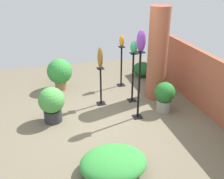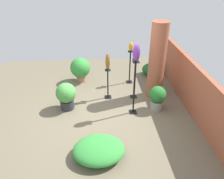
{
  "view_description": "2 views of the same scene",
  "coord_description": "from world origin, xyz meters",
  "px_view_note": "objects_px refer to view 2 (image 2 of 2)",
  "views": [
    {
      "loc": [
        4.68,
        -1.1,
        3.06
      ],
      "look_at": [
        0.27,
        0.11,
        0.91
      ],
      "focal_mm": 42.0,
      "sensor_mm": 36.0,
      "label": 1
    },
    {
      "loc": [
        4.82,
        -0.18,
        3.6
      ],
      "look_at": [
        0.17,
        0.19,
        0.88
      ],
      "focal_mm": 35.0,
      "sensor_mm": 36.0,
      "label": 2
    }
  ],
  "objects_px": {
    "pedestal_amber": "(130,69)",
    "art_vase_bronze": "(108,62)",
    "art_vase_jade": "(136,55)",
    "pedestal_violet": "(134,90)",
    "potted_plant_front_left": "(157,97)",
    "pedestal_bronze": "(108,85)",
    "potted_plant_mid_right": "(80,68)",
    "art_vase_amber": "(131,47)",
    "pedestal_jade": "(134,81)",
    "brick_pillar": "(157,61)",
    "potted_plant_near_pillar": "(66,95)",
    "art_vase_violet": "(136,53)"
  },
  "relations": [
    {
      "from": "pedestal_amber",
      "to": "art_vase_bronze",
      "type": "relative_size",
      "value": 2.26
    },
    {
      "from": "art_vase_jade",
      "to": "pedestal_violet",
      "type": "bearing_deg",
      "value": -10.32
    },
    {
      "from": "pedestal_amber",
      "to": "potted_plant_front_left",
      "type": "height_order",
      "value": "pedestal_amber"
    },
    {
      "from": "pedestal_bronze",
      "to": "potted_plant_mid_right",
      "type": "relative_size",
      "value": 1.09
    },
    {
      "from": "pedestal_bronze",
      "to": "art_vase_amber",
      "type": "xyz_separation_m",
      "value": [
        -0.93,
        0.8,
        0.86
      ]
    },
    {
      "from": "pedestal_jade",
      "to": "potted_plant_mid_right",
      "type": "relative_size",
      "value": 1.45
    },
    {
      "from": "art_vase_amber",
      "to": "art_vase_jade",
      "type": "distance_m",
      "value": 0.97
    },
    {
      "from": "pedestal_amber",
      "to": "brick_pillar",
      "type": "bearing_deg",
      "value": 34.82
    },
    {
      "from": "potted_plant_near_pillar",
      "to": "pedestal_jade",
      "type": "bearing_deg",
      "value": 103.01
    },
    {
      "from": "pedestal_amber",
      "to": "pedestal_jade",
      "type": "xyz_separation_m",
      "value": [
        0.96,
        -0.01,
        0.05
      ]
    },
    {
      "from": "art_vase_violet",
      "to": "potted_plant_front_left",
      "type": "xyz_separation_m",
      "value": [
        -0.1,
        0.68,
        -1.34
      ]
    },
    {
      "from": "brick_pillar",
      "to": "potted_plant_near_pillar",
      "type": "height_order",
      "value": "brick_pillar"
    },
    {
      "from": "art_vase_amber",
      "to": "art_vase_violet",
      "type": "xyz_separation_m",
      "value": [
        1.76,
        -0.15,
        0.46
      ]
    },
    {
      "from": "art_vase_violet",
      "to": "potted_plant_front_left",
      "type": "height_order",
      "value": "art_vase_violet"
    },
    {
      "from": "art_vase_jade",
      "to": "art_vase_amber",
      "type": "bearing_deg",
      "value": 179.39
    },
    {
      "from": "art_vase_jade",
      "to": "potted_plant_mid_right",
      "type": "height_order",
      "value": "art_vase_jade"
    },
    {
      "from": "art_vase_violet",
      "to": "potted_plant_front_left",
      "type": "relative_size",
      "value": 0.62
    },
    {
      "from": "brick_pillar",
      "to": "pedestal_amber",
      "type": "bearing_deg",
      "value": -145.18
    },
    {
      "from": "pedestal_amber",
      "to": "pedestal_jade",
      "type": "height_order",
      "value": "pedestal_jade"
    },
    {
      "from": "art_vase_bronze",
      "to": "potted_plant_front_left",
      "type": "height_order",
      "value": "art_vase_bronze"
    },
    {
      "from": "pedestal_jade",
      "to": "art_vase_violet",
      "type": "height_order",
      "value": "art_vase_violet"
    },
    {
      "from": "pedestal_violet",
      "to": "art_vase_jade",
      "type": "xyz_separation_m",
      "value": [
        -0.79,
        0.14,
        0.68
      ]
    },
    {
      "from": "pedestal_bronze",
      "to": "art_vase_jade",
      "type": "distance_m",
      "value": 1.24
    },
    {
      "from": "pedestal_bronze",
      "to": "art_vase_violet",
      "type": "distance_m",
      "value": 1.69
    },
    {
      "from": "pedestal_violet",
      "to": "art_vase_bronze",
      "type": "bearing_deg",
      "value": -142.24
    },
    {
      "from": "pedestal_jade",
      "to": "pedestal_bronze",
      "type": "bearing_deg",
      "value": -92.65
    },
    {
      "from": "brick_pillar",
      "to": "pedestal_jade",
      "type": "bearing_deg",
      "value": -84.48
    },
    {
      "from": "pedestal_amber",
      "to": "potted_plant_mid_right",
      "type": "height_order",
      "value": "pedestal_amber"
    },
    {
      "from": "brick_pillar",
      "to": "pedestal_jade",
      "type": "height_order",
      "value": "brick_pillar"
    },
    {
      "from": "brick_pillar",
      "to": "art_vase_jade",
      "type": "xyz_separation_m",
      "value": [
        0.06,
        -0.64,
        0.25
      ]
    },
    {
      "from": "art_vase_jade",
      "to": "pedestal_bronze",
      "type": "bearing_deg",
      "value": -92.65
    },
    {
      "from": "art_vase_amber",
      "to": "potted_plant_mid_right",
      "type": "distance_m",
      "value": 1.85
    },
    {
      "from": "brick_pillar",
      "to": "art_vase_violet",
      "type": "height_order",
      "value": "brick_pillar"
    },
    {
      "from": "pedestal_bronze",
      "to": "art_vase_amber",
      "type": "bearing_deg",
      "value": 139.3
    },
    {
      "from": "potted_plant_near_pillar",
      "to": "brick_pillar",
      "type": "bearing_deg",
      "value": 101.21
    },
    {
      "from": "potted_plant_near_pillar",
      "to": "art_vase_amber",
      "type": "bearing_deg",
      "value": 125.63
    },
    {
      "from": "art_vase_amber",
      "to": "pedestal_violet",
      "type": "bearing_deg",
      "value": -5.03
    },
    {
      "from": "brick_pillar",
      "to": "potted_plant_front_left",
      "type": "distance_m",
      "value": 1.06
    },
    {
      "from": "pedestal_jade",
      "to": "potted_plant_near_pillar",
      "type": "relative_size",
      "value": 1.57
    },
    {
      "from": "art_vase_amber",
      "to": "potted_plant_near_pillar",
      "type": "xyz_separation_m",
      "value": [
        1.42,
        -1.98,
        -0.84
      ]
    },
    {
      "from": "potted_plant_mid_right",
      "to": "potted_plant_front_left",
      "type": "relative_size",
      "value": 1.19
    },
    {
      "from": "brick_pillar",
      "to": "potted_plant_near_pillar",
      "type": "xyz_separation_m",
      "value": [
        0.52,
        -2.61,
        -0.7
      ]
    },
    {
      "from": "pedestal_bronze",
      "to": "brick_pillar",
      "type": "bearing_deg",
      "value": 91.01
    },
    {
      "from": "pedestal_amber",
      "to": "potted_plant_near_pillar",
      "type": "xyz_separation_m",
      "value": [
        1.42,
        -1.98,
        -0.08
      ]
    },
    {
      "from": "art_vase_amber",
      "to": "potted_plant_near_pillar",
      "type": "distance_m",
      "value": 2.58
    },
    {
      "from": "art_vase_violet",
      "to": "pedestal_violet",
      "type": "bearing_deg",
      "value": -82.87
    },
    {
      "from": "art_vase_bronze",
      "to": "pedestal_bronze",
      "type": "bearing_deg",
      "value": 90.0
    },
    {
      "from": "art_vase_bronze",
      "to": "potted_plant_near_pillar",
      "type": "xyz_separation_m",
      "value": [
        0.49,
        -1.18,
        -0.74
      ]
    },
    {
      "from": "brick_pillar",
      "to": "pedestal_violet",
      "type": "relative_size",
      "value": 1.5
    },
    {
      "from": "brick_pillar",
      "to": "potted_plant_front_left",
      "type": "relative_size",
      "value": 3.18
    }
  ]
}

